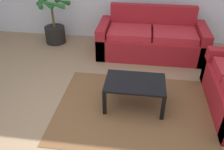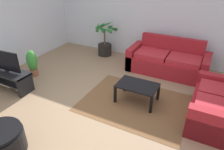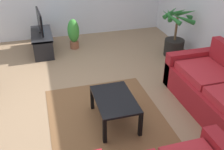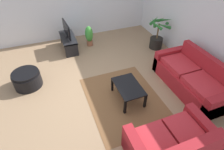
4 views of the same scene
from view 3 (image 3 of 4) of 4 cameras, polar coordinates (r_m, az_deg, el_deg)
The scene contains 8 objects.
ground_plane at distance 4.45m, azimuth -9.88°, elevation -5.54°, with size 6.60×6.60×0.00m, color #937556.
couch_main at distance 4.33m, azimuth 23.11°, elevation -4.09°, with size 2.07×0.90×0.90m.
tv_stand at distance 6.21m, azimuth -14.98°, elevation 7.53°, with size 1.10×0.45×0.45m.
tv at distance 6.07m, azimuth -15.47°, elevation 11.18°, with size 0.82×0.10×0.50m.
coffee_table at distance 3.77m, azimuth 0.57°, elevation -5.82°, with size 0.84×0.55×0.41m.
area_rug at distance 3.96m, azimuth -0.86°, elevation -10.14°, with size 2.20×1.70×0.01m, color brown.
potted_palm at distance 5.93m, azimuth 13.61°, elevation 7.97°, with size 0.72×0.76×1.07m.
potted_plant_small at distance 6.21m, azimuth -8.38°, elevation 9.04°, with size 0.27×0.27×0.71m.
Camera 3 is at (3.65, -0.25, 2.54)m, focal length 41.94 mm.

